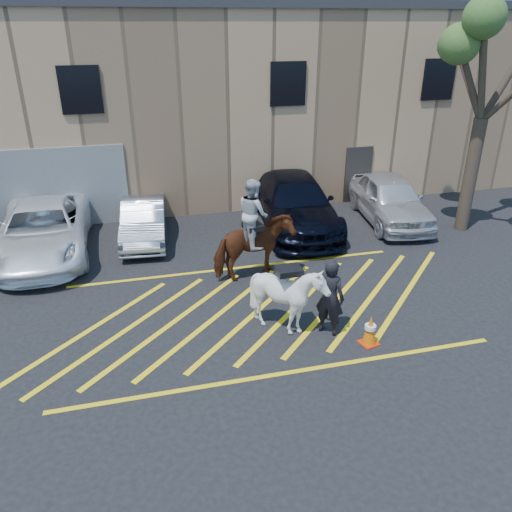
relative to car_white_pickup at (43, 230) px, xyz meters
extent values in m
plane|color=black|center=(5.51, -4.66, -0.79)|extent=(90.00, 90.00, 0.00)
imported|color=white|center=(0.00, 0.00, 0.00)|extent=(2.68, 5.71, 1.58)
imported|color=#979AA4|center=(3.05, 0.44, -0.14)|extent=(1.71, 4.06, 1.30)
imported|color=black|center=(8.23, 0.35, 0.07)|extent=(3.03, 6.18, 1.73)
imported|color=silver|center=(11.71, 0.00, 0.03)|extent=(2.59, 5.05, 1.65)
imported|color=black|center=(6.88, -6.24, 0.14)|extent=(0.80, 0.80, 1.87)
cube|color=tan|center=(5.51, 7.34, 2.71)|extent=(32.00, 10.00, 7.00)
cube|color=#2D2D30|center=(5.51, 7.34, 6.36)|extent=(32.20, 10.20, 0.30)
cube|color=black|center=(1.51, 2.30, 3.81)|extent=(1.30, 0.08, 1.50)
cube|color=black|center=(8.51, 2.30, 3.81)|extent=(1.30, 0.08, 1.50)
cube|color=black|center=(14.51, 2.30, 3.81)|extent=(1.30, 0.08, 1.50)
cube|color=#38332D|center=(11.51, 2.30, 0.31)|extent=(1.10, 0.08, 2.20)
cube|color=yellow|center=(1.31, -4.96, -0.78)|extent=(4.20, 4.20, 0.01)
cube|color=yellow|center=(2.36, -4.96, -0.78)|extent=(4.20, 4.20, 0.01)
cube|color=yellow|center=(3.41, -4.96, -0.78)|extent=(4.20, 4.20, 0.01)
cube|color=yellow|center=(4.46, -4.96, -0.78)|extent=(4.20, 4.20, 0.01)
cube|color=yellow|center=(5.51, -4.96, -0.78)|extent=(4.20, 4.20, 0.01)
cube|color=yellow|center=(6.56, -4.96, -0.78)|extent=(4.20, 4.20, 0.01)
cube|color=yellow|center=(7.61, -4.96, -0.78)|extent=(4.20, 4.20, 0.01)
cube|color=yellow|center=(8.66, -4.96, -0.78)|extent=(4.20, 4.20, 0.01)
cube|color=yellow|center=(9.71, -4.96, -0.78)|extent=(4.20, 4.20, 0.01)
cube|color=yellow|center=(5.51, -2.46, -0.78)|extent=(9.50, 0.12, 0.01)
cube|color=yellow|center=(5.51, -7.46, -0.78)|extent=(9.50, 0.12, 0.01)
imported|color=#5A3215|center=(5.86, -3.17, 0.13)|extent=(2.34, 1.42, 1.85)
imported|color=#AFB1BA|center=(5.86, -3.17, 1.16)|extent=(0.88, 1.04, 1.88)
cube|color=black|center=(5.86, -3.17, 0.78)|extent=(0.56, 0.64, 0.14)
imported|color=white|center=(5.98, -5.94, 0.09)|extent=(1.47, 1.64, 1.77)
cube|color=black|center=(5.98, -5.94, 0.78)|extent=(0.57, 0.48, 0.14)
cube|color=red|center=(7.61, -6.92, -0.78)|extent=(0.46, 0.46, 0.03)
cone|color=#E16209|center=(7.61, -6.92, -0.41)|extent=(0.32, 0.32, 0.70)
cylinder|color=white|center=(7.61, -6.92, -0.35)|extent=(0.25, 0.25, 0.10)
cylinder|color=#48392C|center=(13.82, -1.37, 1.11)|extent=(0.44, 0.44, 3.80)
cylinder|color=#413328|center=(14.60, -1.23, 4.18)|extent=(1.76, 0.51, 2.68)
cylinder|color=#45322A|center=(13.75, -0.51, 4.01)|extent=(0.33, 1.88, 2.34)
cylinder|color=#493C2C|center=(13.21, -1.37, 4.06)|extent=(1.40, 0.20, 2.39)
cylinder|color=#4C3A2E|center=(14.16, -2.10, 3.80)|extent=(0.78, 1.62, 1.96)
cylinder|color=#4D422F|center=(13.35, -1.64, 4.41)|extent=(1.16, 0.77, 3.11)
sphere|color=#497130|center=(13.67, 0.35, 5.12)|extent=(1.20, 1.20, 1.20)
sphere|color=#487130|center=(12.60, -1.37, 5.21)|extent=(1.20, 1.20, 1.20)
sphere|color=#4F6A2D|center=(12.87, -1.92, 5.92)|extent=(1.20, 1.20, 1.20)
camera|label=1|loc=(2.83, -15.34, 5.79)|focal=35.00mm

